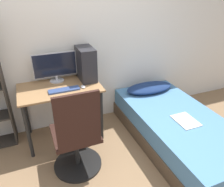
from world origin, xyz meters
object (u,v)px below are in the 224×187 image
at_px(office_chair, 77,141).
at_px(pc_tower, 86,64).
at_px(keyboard, 64,90).
at_px(bed, 177,129).
at_px(monitor, 55,66).

distance_m(office_chair, pc_tower, 1.04).
bearing_deg(keyboard, bed, -23.47).
bearing_deg(keyboard, pc_tower, 33.29).
bearing_deg(office_chair, bed, -0.78).
distance_m(bed, pc_tower, 1.47).
bearing_deg(office_chair, keyboard, 89.48).
distance_m(monitor, keyboard, 0.38).
distance_m(office_chair, monitor, 1.04).
relative_size(bed, monitor, 3.59).
relative_size(bed, keyboard, 5.37).
relative_size(office_chair, monitor, 1.90).
distance_m(keyboard, pc_tower, 0.47).
distance_m(monitor, pc_tower, 0.40).
distance_m(bed, monitor, 1.79).
height_order(office_chair, bed, office_chair).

